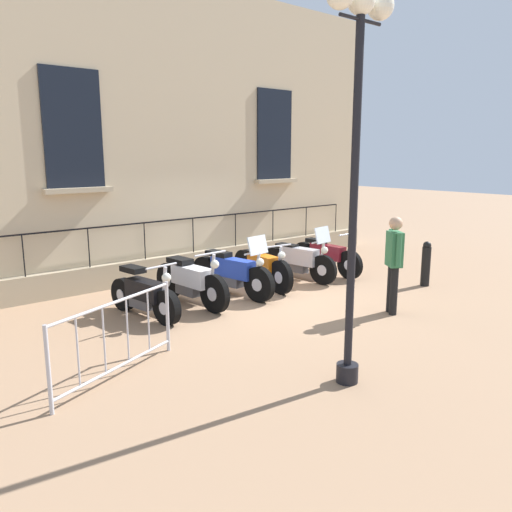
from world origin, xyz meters
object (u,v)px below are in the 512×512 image
(motorcycle_orange, at_px, (262,267))
(crowd_barrier, at_px, (116,337))
(motorcycle_white, at_px, (191,282))
(pedestrian_standing, at_px, (394,259))
(motorcycle_black, at_px, (144,295))
(bollard, at_px, (426,264))
(motorcycle_blue, at_px, (232,273))
(lamppost, at_px, (357,112))
(motorcycle_silver, at_px, (299,260))
(motorcycle_maroon, at_px, (326,256))

(motorcycle_orange, xyz_separation_m, crowd_barrier, (2.27, -4.44, 0.13))
(motorcycle_white, xyz_separation_m, motorcycle_orange, (-0.14, 1.92, -0.02))
(crowd_barrier, xyz_separation_m, pedestrian_standing, (0.66, 5.02, 0.45))
(motorcycle_black, height_order, motorcycle_white, motorcycle_white)
(motorcycle_white, distance_m, bollard, 5.18)
(motorcycle_blue, bearing_deg, lamppost, -18.00)
(motorcycle_white, distance_m, crowd_barrier, 3.31)
(motorcycle_black, bearing_deg, motorcycle_silver, 92.56)
(motorcycle_maroon, distance_m, pedestrian_standing, 3.28)
(motorcycle_black, relative_size, lamppost, 0.40)
(motorcycle_white, bearing_deg, bollard, 66.05)
(motorcycle_black, bearing_deg, crowd_barrier, -36.05)
(motorcycle_black, height_order, lamppost, lamppost)
(motorcycle_blue, bearing_deg, motorcycle_black, -85.84)
(motorcycle_white, height_order, motorcycle_orange, motorcycle_white)
(motorcycle_blue, distance_m, bollard, 4.29)
(motorcycle_maroon, bearing_deg, crowd_barrier, -70.97)
(motorcycle_orange, xyz_separation_m, motorcycle_silver, (0.07, 1.06, 0.03))
(motorcycle_black, distance_m, motorcycle_blue, 2.07)
(motorcycle_white, relative_size, crowd_barrier, 1.05)
(motorcycle_orange, bearing_deg, pedestrian_standing, 11.16)
(motorcycle_black, height_order, motorcycle_orange, motorcycle_black)
(motorcycle_white, xyz_separation_m, bollard, (2.10, 4.73, 0.04))
(motorcycle_maroon, bearing_deg, motorcycle_orange, -91.37)
(motorcycle_silver, height_order, pedestrian_standing, pedestrian_standing)
(motorcycle_maroon, relative_size, lamppost, 0.46)
(lamppost, bearing_deg, crowd_barrier, -132.40)
(motorcycle_blue, distance_m, motorcycle_silver, 1.96)
(motorcycle_black, relative_size, motorcycle_white, 0.88)
(motorcycle_silver, bearing_deg, lamppost, -38.25)
(crowd_barrier, height_order, pedestrian_standing, pedestrian_standing)
(lamppost, height_order, crowd_barrier, lamppost)
(motorcycle_orange, relative_size, lamppost, 0.45)
(motorcycle_orange, height_order, pedestrian_standing, pedestrian_standing)
(lamppost, relative_size, bollard, 4.72)
(bollard, bearing_deg, pedestrian_standing, -72.60)
(motorcycle_blue, xyz_separation_m, motorcycle_maroon, (-0.05, 2.92, -0.03))
(motorcycle_maroon, bearing_deg, pedestrian_standing, -26.38)
(motorcycle_black, xyz_separation_m, pedestrian_standing, (2.69, 3.55, 0.61))
(motorcycle_white, bearing_deg, motorcycle_black, -84.05)
(motorcycle_blue, height_order, pedestrian_standing, pedestrian_standing)
(motorcycle_blue, distance_m, motorcycle_maroon, 2.92)
(motorcycle_silver, xyz_separation_m, bollard, (2.17, 1.76, 0.04))
(motorcycle_black, relative_size, crowd_barrier, 0.93)
(motorcycle_blue, height_order, bollard, motorcycle_blue)
(motorcycle_silver, relative_size, lamppost, 0.44)
(motorcycle_white, relative_size, motorcycle_silver, 1.03)
(motorcycle_maroon, xyz_separation_m, bollard, (2.19, 0.80, 0.07))
(motorcycle_blue, xyz_separation_m, motorcycle_orange, (-0.10, 0.90, -0.03))
(motorcycle_silver, relative_size, bollard, 2.08)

